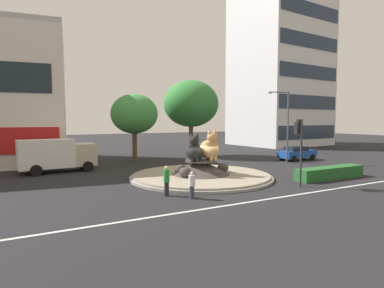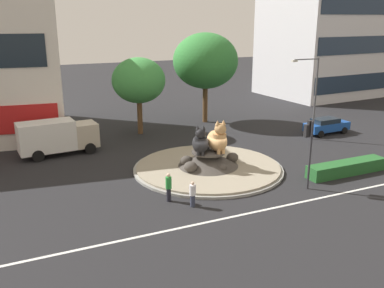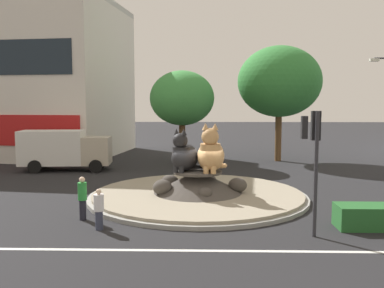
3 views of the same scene
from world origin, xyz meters
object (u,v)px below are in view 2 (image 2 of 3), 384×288
Objects in this scene: sedan_on_far_lane at (326,125)px; delivery_box_truck at (57,136)px; cat_statue_black at (201,143)px; cat_statue_calico at (218,139)px; pedestrian_green_shirt at (169,186)px; broadleaf_tree_behind_island at (205,61)px; second_tree_near_tower at (139,81)px; streetlight_arm at (313,92)px; pedestrian_white_shirt at (193,194)px; traffic_light_mast at (309,140)px.

sedan_on_far_lane is 24.77m from delivery_box_truck.
cat_statue_black is 1.34m from cat_statue_calico.
delivery_box_truck is (-4.82, 12.33, 0.60)m from pedestrian_green_shirt.
broadleaf_tree_behind_island reaches higher than delivery_box_truck.
second_tree_near_tower is at bearing 80.98° from pedestrian_green_shirt.
streetlight_arm is (12.75, 3.51, 2.18)m from cat_statue_black.
pedestrian_white_shirt is (-15.76, -8.73, -3.55)m from streetlight_arm.
delivery_box_truck is at bearing 45.95° from traffic_light_mast.
broadleaf_tree_behind_island is at bearing 12.39° from second_tree_near_tower.
second_tree_near_tower is at bearing -167.61° from broadleaf_tree_behind_island.
traffic_light_mast is 2.87× the size of pedestrian_white_shirt.
streetlight_arm is at bearing -162.34° from sedan_on_far_lane.
pedestrian_green_shirt is (-3.33, -15.90, -4.15)m from second_tree_near_tower.
second_tree_near_tower is (-0.68, 11.99, 2.92)m from cat_statue_black.
pedestrian_green_shirt is 0.28× the size of delivery_box_truck.
cat_statue_black is at bearing -117.47° from broadleaf_tree_behind_island.
broadleaf_tree_behind_island reaches higher than sedan_on_far_lane.
pedestrian_green_shirt is 0.40× the size of sedan_on_far_lane.
streetlight_arm is at bearing 26.71° from pedestrian_green_shirt.
pedestrian_white_shirt is 14.84m from delivery_box_truck.
broadleaf_tree_behind_island is 5.93× the size of pedestrian_white_shirt.
sedan_on_far_lane is (2.87, 1.02, -3.56)m from streetlight_arm.
sedan_on_far_lane is at bearing -47.17° from broadleaf_tree_behind_island.
cat_statue_black is 0.30× the size of second_tree_near_tower.
traffic_light_mast is at bearing -50.65° from delivery_box_truck.
cat_statue_calico is at bearing -163.99° from sedan_on_far_lane.
traffic_light_mast is 15.10m from sedan_on_far_lane.
delivery_box_truck is at bearing 169.00° from sedan_on_far_lane.
cat_statue_calico is 0.39× the size of delivery_box_truck.
cat_statue_calico is 6.87m from pedestrian_white_shirt.
streetlight_arm is 4.69m from sedan_on_far_lane.
second_tree_near_tower reaches higher than cat_statue_black.
second_tree_near_tower reaches higher than delivery_box_truck.
traffic_light_mast is 0.62× the size of second_tree_near_tower.
second_tree_near_tower reaches higher than pedestrian_white_shirt.
sedan_on_far_lane is (19.63, 8.45, -0.15)m from pedestrian_green_shirt.
cat_statue_black reaches higher than pedestrian_white_shirt.
pedestrian_white_shirt is 1.65m from pedestrian_green_shirt.
cat_statue_calico is 0.55× the size of traffic_light_mast.
cat_statue_black is at bearing 47.12° from pedestrian_green_shirt.
pedestrian_green_shirt is at bearing -73.31° from delivery_box_truck.
broadleaf_tree_behind_island is 1.29× the size of second_tree_near_tower.
pedestrian_white_shirt is at bearing -35.13° from cat_statue_calico.
cat_statue_calico is 0.34× the size of streetlight_arm.
pedestrian_green_shirt is 21.37m from sedan_on_far_lane.
delivery_box_truck is at bearing -124.79° from cat_statue_calico.
cat_statue_calico is 6.70m from pedestrian_green_shirt.
cat_statue_calico is at bearing 21.81° from pedestrian_white_shirt.
streetlight_arm is at bearing -17.47° from delivery_box_truck.
sedan_on_far_lane is (16.30, -7.46, -4.30)m from second_tree_near_tower.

